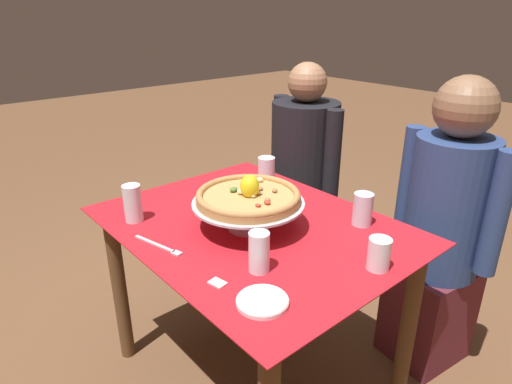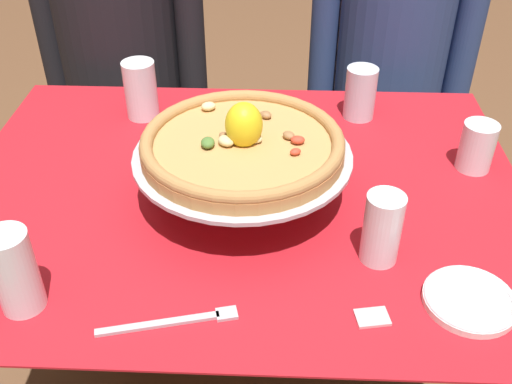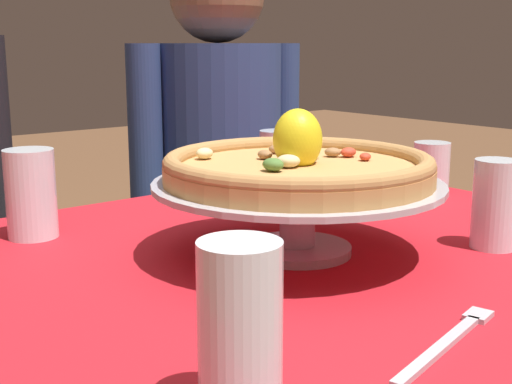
# 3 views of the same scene
# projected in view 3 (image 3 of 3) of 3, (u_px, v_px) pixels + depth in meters

# --- Properties ---
(dining_table) EXTENTS (1.11, 0.86, 0.73)m
(dining_table) POSITION_uv_depth(u_px,v_px,m) (279.00, 327.00, 1.01)
(dining_table) COLOR brown
(dining_table) RESTS_ON ground
(pizza_stand) EXTENTS (0.40, 0.40, 0.10)m
(pizza_stand) POSITION_uv_depth(u_px,v_px,m) (298.00, 198.00, 0.95)
(pizza_stand) COLOR #B7B7C1
(pizza_stand) RESTS_ON dining_table
(pizza) EXTENTS (0.37, 0.37, 0.10)m
(pizza) POSITION_uv_depth(u_px,v_px,m) (298.00, 166.00, 0.94)
(pizza) COLOR tan
(pizza) RESTS_ON pizza_stand
(water_glass_front_left) EXTENTS (0.07, 0.07, 0.14)m
(water_glass_front_left) POSITION_uv_depth(u_px,v_px,m) (240.00, 340.00, 0.54)
(water_glass_front_left) COLOR white
(water_glass_front_left) RESTS_ON dining_table
(water_glass_back_left) EXTENTS (0.07, 0.07, 0.13)m
(water_glass_back_left) POSITION_uv_depth(u_px,v_px,m) (31.00, 199.00, 1.04)
(water_glass_back_left) COLOR white
(water_glass_back_left) RESTS_ON dining_table
(water_glass_front_right) EXTENTS (0.06, 0.06, 0.13)m
(water_glass_front_right) POSITION_uv_depth(u_px,v_px,m) (495.00, 210.00, 0.98)
(water_glass_front_right) COLOR white
(water_glass_front_right) RESTS_ON dining_table
(water_glass_side_right) EXTENTS (0.07, 0.07, 0.10)m
(water_glass_side_right) POSITION_uv_depth(u_px,v_px,m) (431.00, 172.00, 1.34)
(water_glass_side_right) COLOR white
(water_glass_side_right) RESTS_ON dining_table
(water_glass_back_right) EXTENTS (0.07, 0.07, 0.12)m
(water_glass_back_right) POSITION_uv_depth(u_px,v_px,m) (278.00, 165.00, 1.36)
(water_glass_back_right) COLOR silver
(water_glass_back_right) RESTS_ON dining_table
(dinner_fork) EXTENTS (0.21, 0.07, 0.01)m
(dinner_fork) POSITION_uv_depth(u_px,v_px,m) (450.00, 340.00, 0.68)
(dinner_fork) COLOR #B7B7C1
(dinner_fork) RESTS_ON dining_table
(diner_right) EXTENTS (0.46, 0.35, 1.24)m
(diner_right) POSITION_uv_depth(u_px,v_px,m) (219.00, 212.00, 1.77)
(diner_right) COLOR maroon
(diner_right) RESTS_ON ground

